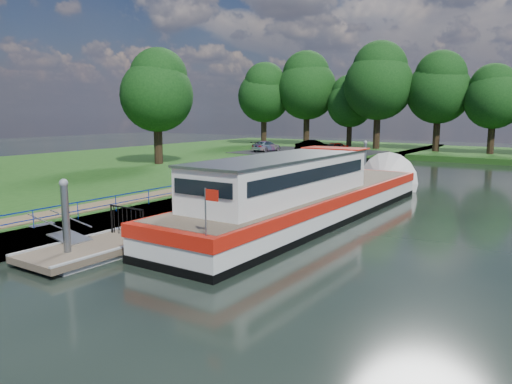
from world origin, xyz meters
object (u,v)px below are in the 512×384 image
Objects in this scene: car_b at (315,146)px; car_c at (266,146)px; car_a at (334,148)px; pontoon at (274,201)px; barge at (314,196)px.

car_b is 5.57m from car_c.
car_a is 2.49m from car_b.
car_a is 0.87× the size of car_b.
pontoon is at bearing 127.34° from car_c.
barge reaches higher than car_b.
barge reaches higher than pontoon.
car_a reaches higher than pontoon.
car_b is at bearing 117.29° from barge.
barge is 31.39m from car_c.
car_a reaches higher than car_c.
barge is at bearing -29.75° from pontoon.
car_a is 0.90× the size of car_c.
barge is at bearing -49.54° from car_a.
car_b is at bearing -173.79° from car_a.
pontoon is at bearing -55.33° from car_a.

